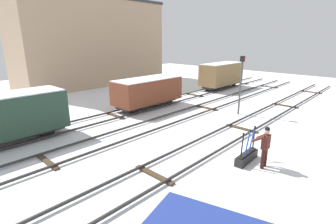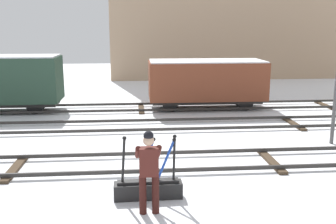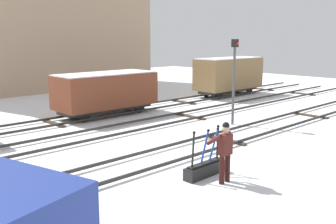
# 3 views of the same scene
# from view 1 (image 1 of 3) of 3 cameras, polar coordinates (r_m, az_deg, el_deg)

# --- Properties ---
(ground_plane) EXTENTS (60.00, 60.00, 0.00)m
(ground_plane) POSITION_cam_1_polar(r_m,az_deg,el_deg) (12.37, 8.78, -7.98)
(ground_plane) COLOR white
(track_main_line) EXTENTS (44.00, 1.94, 0.18)m
(track_main_line) POSITION_cam_1_polar(r_m,az_deg,el_deg) (12.33, 8.80, -7.53)
(track_main_line) COLOR #2D2B28
(track_main_line) RESTS_ON ground_plane
(track_siding_near) EXTENTS (44.00, 1.94, 0.18)m
(track_siding_near) POSITION_cam_1_polar(r_m,az_deg,el_deg) (14.83, -4.38, -3.18)
(track_siding_near) COLOR #2D2B28
(track_siding_near) RESTS_ON ground_plane
(track_siding_far) EXTENTS (44.00, 1.94, 0.18)m
(track_siding_far) POSITION_cam_1_polar(r_m,az_deg,el_deg) (17.31, -11.88, -0.62)
(track_siding_far) COLOR #2D2B28
(track_siding_far) RESTS_ON ground_plane
(switch_lever_frame) EXTENTS (1.53, 0.40, 1.45)m
(switch_lever_frame) POSITION_cam_1_polar(r_m,az_deg,el_deg) (11.36, 17.38, -9.48)
(switch_lever_frame) COLOR black
(switch_lever_frame) RESTS_ON ground_plane
(rail_worker) EXTENTS (0.54, 0.61, 1.75)m
(rail_worker) POSITION_cam_1_polar(r_m,az_deg,el_deg) (10.81, 21.09, -6.89)
(rail_worker) COLOR #351511
(rail_worker) RESTS_ON ground_plane
(signal_post) EXTENTS (0.24, 0.32, 3.95)m
(signal_post) POSITION_cam_1_polar(r_m,az_deg,el_deg) (17.59, 16.20, 7.06)
(signal_post) COLOR #4C4C4C
(signal_post) RESTS_ON ground_plane
(apartment_building) EXTENTS (16.63, 5.98, 9.29)m
(apartment_building) POSITION_cam_1_polar(r_m,az_deg,el_deg) (30.52, -16.70, 14.93)
(apartment_building) COLOR tan
(apartment_building) RESTS_ON ground_plane
(freight_car_mid_siding) EXTENTS (5.26, 2.23, 2.23)m
(freight_car_mid_siding) POSITION_cam_1_polar(r_m,az_deg,el_deg) (18.84, -4.63, 4.79)
(freight_car_mid_siding) COLOR #2D2B28
(freight_car_mid_siding) RESTS_ON ground_plane
(freight_car_back_track) EXTENTS (5.37, 2.02, 2.64)m
(freight_car_back_track) POSITION_cam_1_polar(r_m,az_deg,el_deg) (26.77, 12.04, 8.36)
(freight_car_back_track) COLOR #2D2B28
(freight_car_back_track) RESTS_ON ground_plane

